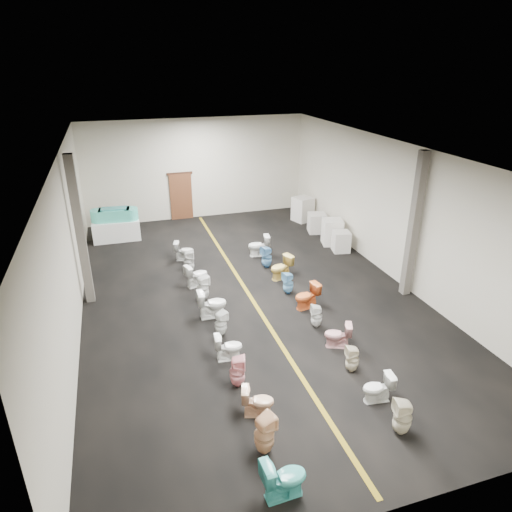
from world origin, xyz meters
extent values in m
plane|color=black|center=(0.00, 0.00, 0.00)|extent=(16.00, 16.00, 0.00)
plane|color=black|center=(0.00, 0.00, 4.50)|extent=(16.00, 16.00, 0.00)
plane|color=beige|center=(0.00, 8.00, 2.25)|extent=(10.00, 0.00, 10.00)
plane|color=beige|center=(0.00, -8.00, 2.25)|extent=(10.00, 0.00, 10.00)
plane|color=beige|center=(-5.00, 0.00, 2.25)|extent=(0.00, 16.00, 16.00)
plane|color=beige|center=(5.00, 0.00, 2.25)|extent=(0.00, 16.00, 16.00)
cube|color=olive|center=(0.00, 0.00, 0.00)|extent=(0.12, 15.60, 0.01)
cube|color=#562D19|center=(-0.80, 7.94, 1.05)|extent=(1.00, 0.10, 2.10)
cube|color=#331C11|center=(-0.80, 7.95, 2.12)|extent=(1.15, 0.08, 0.10)
cube|color=#59544C|center=(-4.75, 1.00, 2.25)|extent=(0.25, 0.25, 4.50)
cube|color=#59544C|center=(4.75, -1.50, 2.25)|extent=(0.25, 0.25, 4.50)
cube|color=white|center=(-3.78, 6.10, 0.41)|extent=(1.86, 0.94, 0.82)
cube|color=#45C6B0|center=(-3.78, 6.10, 1.05)|extent=(1.26, 0.79, 0.50)
cylinder|color=#45C6B0|center=(-4.38, 6.17, 1.05)|extent=(0.66, 0.66, 0.50)
cylinder|color=#45C6B0|center=(-3.19, 6.04, 1.05)|extent=(0.66, 0.66, 0.50)
cube|color=teal|center=(-3.78, 6.10, 1.25)|extent=(1.04, 0.57, 0.20)
cube|color=silver|center=(4.40, 2.20, 0.40)|extent=(0.73, 0.73, 0.79)
cube|color=white|center=(4.40, 2.98, 0.51)|extent=(0.91, 0.91, 1.02)
cube|color=silver|center=(4.40, 4.42, 0.41)|extent=(0.87, 0.87, 0.81)
cube|color=silver|center=(4.40, 5.98, 0.55)|extent=(0.97, 0.97, 1.10)
imported|color=#3EAFA9|center=(-1.52, -7.19, 0.40)|extent=(0.80, 0.48, 0.80)
imported|color=#E1AD7F|center=(-1.53, -6.20, 0.42)|extent=(0.50, 0.49, 0.85)
imported|color=#E8B591|center=(-1.35, -5.23, 0.34)|extent=(0.75, 0.56, 0.69)
imported|color=pink|center=(-1.51, -4.21, 0.39)|extent=(0.44, 0.43, 0.78)
imported|color=white|center=(-1.44, -3.17, 0.35)|extent=(0.72, 0.45, 0.70)
imported|color=silver|center=(-1.38, -2.09, 0.36)|extent=(0.43, 0.43, 0.71)
imported|color=white|center=(-1.39, -1.08, 0.42)|extent=(0.84, 0.50, 0.84)
imported|color=white|center=(-1.44, -0.01, 0.41)|extent=(0.45, 0.44, 0.82)
imported|color=white|center=(-1.45, 0.99, 0.38)|extent=(0.84, 0.63, 0.76)
imported|color=silver|center=(-1.50, 2.10, 0.40)|extent=(0.42, 0.42, 0.81)
imported|color=silver|center=(-1.49, 3.18, 0.36)|extent=(0.79, 0.58, 0.72)
imported|color=beige|center=(1.20, -6.57, 0.40)|extent=(0.44, 0.43, 0.81)
imported|color=white|center=(1.25, -5.61, 0.34)|extent=(0.70, 0.45, 0.68)
imported|color=beige|center=(1.22, -4.53, 0.35)|extent=(0.35, 0.35, 0.69)
imported|color=#D49698|center=(1.36, -3.51, 0.35)|extent=(0.78, 0.63, 0.69)
imported|color=silver|center=(1.24, -2.48, 0.34)|extent=(0.36, 0.36, 0.68)
imported|color=orange|center=(1.40, -1.43, 0.39)|extent=(0.82, 0.55, 0.77)
imported|color=#78B8E1|center=(1.20, -0.41, 0.36)|extent=(0.39, 0.39, 0.73)
imported|color=#E8C45E|center=(1.37, 0.66, 0.40)|extent=(0.88, 0.66, 0.80)
imported|color=#609ACA|center=(1.19, 1.64, 0.40)|extent=(0.46, 0.45, 0.81)
imported|color=white|center=(1.25, 2.73, 0.41)|extent=(0.85, 0.56, 0.81)
camera|label=1|loc=(-3.63, -12.31, 6.86)|focal=32.00mm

